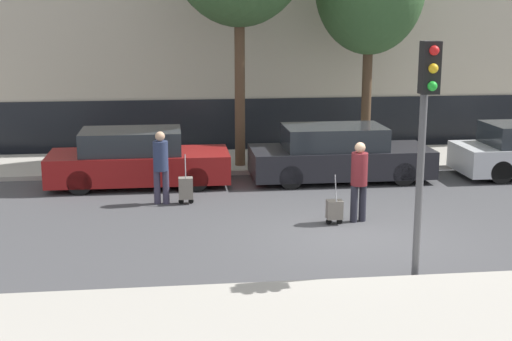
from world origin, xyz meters
TOP-DOWN VIEW (x-y plane):
  - ground_plane at (0.00, 0.00)m, footprint 80.00×80.00m
  - sidewalk_near at (0.00, -3.75)m, footprint 28.00×2.50m
  - sidewalk_far at (0.00, 7.00)m, footprint 28.00×3.00m
  - parked_car_0 at (-4.35, 4.69)m, footprint 4.46×1.75m
  - parked_car_1 at (0.78, 4.66)m, footprint 4.62×1.81m
  - pedestrian_left at (-3.74, 2.84)m, footprint 0.35×0.34m
  - trolley_left at (-3.19, 2.77)m, footprint 0.34×0.29m
  - pedestrian_right at (0.33, 0.93)m, footprint 0.34×0.34m
  - trolley_right at (-0.21, 0.80)m, footprint 0.34×0.29m
  - traffic_light at (0.45, -2.36)m, footprint 0.28×0.47m

SIDE VIEW (x-z plane):
  - ground_plane at x=0.00m, z-range 0.00..0.00m
  - sidewalk_near at x=0.00m, z-range 0.00..0.12m
  - sidewalk_far at x=0.00m, z-range 0.00..0.12m
  - trolley_right at x=-0.21m, z-range -0.21..0.83m
  - trolley_left at x=-3.19m, z-range -0.21..0.94m
  - parked_car_0 at x=-4.35m, z-range -0.05..1.37m
  - parked_car_1 at x=0.78m, z-range -0.05..1.37m
  - pedestrian_left at x=-3.74m, z-range 0.11..1.77m
  - pedestrian_right at x=0.33m, z-range 0.11..1.79m
  - traffic_light at x=0.45m, z-range 0.81..4.66m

